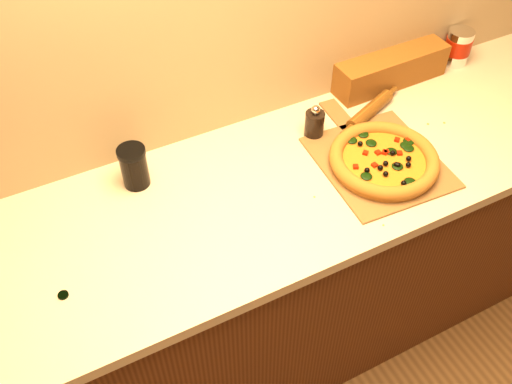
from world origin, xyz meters
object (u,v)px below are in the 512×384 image
object	(u,v)px
coffee_canister	(458,46)
pizza_peel	(376,159)
pizza	(384,160)
dark_jar	(134,167)
rolling_pin	(370,110)
pepper_grinder	(314,124)

from	to	relation	value
coffee_canister	pizza_peel	bearing A→B (deg)	-151.65
pizza	dark_jar	xyz separation A→B (m)	(-0.72, 0.29, 0.04)
pizza_peel	coffee_canister	distance (m)	0.68
rolling_pin	coffee_canister	xyz separation A→B (m)	(0.48, 0.12, 0.05)
pizza	pepper_grinder	distance (m)	0.26
pizza_peel	dark_jar	size ratio (longest dim) A/B	4.08
pepper_grinder	dark_jar	xyz separation A→B (m)	(-0.60, 0.05, 0.02)
pepper_grinder	rolling_pin	xyz separation A→B (m)	(0.23, 0.00, -0.03)
pizza_peel	pepper_grinder	world-z (taller)	pepper_grinder
dark_jar	coffee_canister	bearing A→B (deg)	3.07
rolling_pin	dark_jar	size ratio (longest dim) A/B	2.30
pizza_peel	pizza	size ratio (longest dim) A/B	1.63
pizza	pepper_grinder	bearing A→B (deg)	116.27
pepper_grinder	pizza	bearing A→B (deg)	-63.73
rolling_pin	dark_jar	world-z (taller)	dark_jar
pepper_grinder	dark_jar	world-z (taller)	dark_jar
pepper_grinder	rolling_pin	bearing A→B (deg)	0.18
pepper_grinder	coffee_canister	distance (m)	0.72
pizza_peel	rolling_pin	distance (m)	0.23
dark_jar	rolling_pin	bearing A→B (deg)	-3.71
pizza_peel	pizza	distance (m)	0.05
pizza	dark_jar	bearing A→B (deg)	158.13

